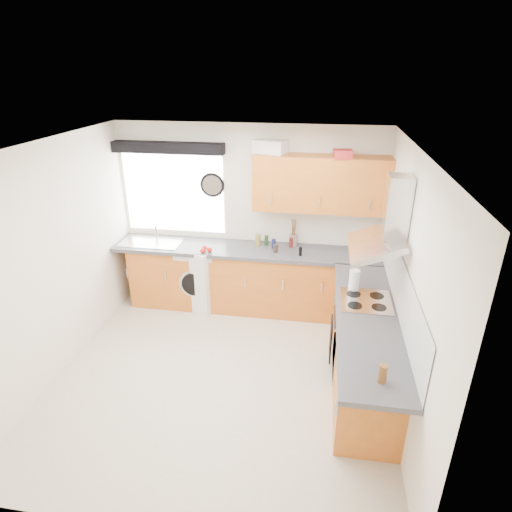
% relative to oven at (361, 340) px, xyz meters
% --- Properties ---
extents(ground_plane, '(3.60, 3.60, 0.00)m').
position_rel_oven_xyz_m(ground_plane, '(-1.50, -0.30, -0.42)').
color(ground_plane, beige).
extents(ceiling, '(3.60, 3.60, 0.02)m').
position_rel_oven_xyz_m(ceiling, '(-1.50, -0.30, 2.08)').
color(ceiling, white).
rests_on(ceiling, wall_back).
extents(wall_back, '(3.60, 0.02, 2.50)m').
position_rel_oven_xyz_m(wall_back, '(-1.50, 1.50, 0.82)').
color(wall_back, silver).
rests_on(wall_back, ground_plane).
extents(wall_front, '(3.60, 0.02, 2.50)m').
position_rel_oven_xyz_m(wall_front, '(-1.50, -2.10, 0.82)').
color(wall_front, silver).
rests_on(wall_front, ground_plane).
extents(wall_left, '(0.02, 3.60, 2.50)m').
position_rel_oven_xyz_m(wall_left, '(-3.30, -0.30, 0.82)').
color(wall_left, silver).
rests_on(wall_left, ground_plane).
extents(wall_right, '(0.02, 3.60, 2.50)m').
position_rel_oven_xyz_m(wall_right, '(0.30, -0.30, 0.82)').
color(wall_right, silver).
rests_on(wall_right, ground_plane).
extents(window, '(1.40, 0.02, 1.10)m').
position_rel_oven_xyz_m(window, '(-2.55, 1.49, 1.12)').
color(window, silver).
rests_on(window, wall_back).
extents(window_blind, '(1.50, 0.18, 0.14)m').
position_rel_oven_xyz_m(window_blind, '(-2.55, 1.40, 1.76)').
color(window_blind, black).
rests_on(window_blind, wall_back).
extents(splashback, '(0.01, 3.00, 0.54)m').
position_rel_oven_xyz_m(splashback, '(0.29, 0.00, 0.75)').
color(splashback, white).
rests_on(splashback, wall_right).
extents(base_cab_back, '(3.00, 0.58, 0.86)m').
position_rel_oven_xyz_m(base_cab_back, '(-1.60, 1.21, 0.01)').
color(base_cab_back, '#AA571B').
rests_on(base_cab_back, ground_plane).
extents(base_cab_corner, '(0.60, 0.60, 0.86)m').
position_rel_oven_xyz_m(base_cab_corner, '(0.00, 1.20, 0.01)').
color(base_cab_corner, '#AA571B').
rests_on(base_cab_corner, ground_plane).
extents(base_cab_right, '(0.58, 2.10, 0.86)m').
position_rel_oven_xyz_m(base_cab_right, '(0.01, -0.15, 0.01)').
color(base_cab_right, '#AA571B').
rests_on(base_cab_right, ground_plane).
extents(worktop_back, '(3.60, 0.62, 0.05)m').
position_rel_oven_xyz_m(worktop_back, '(-1.50, 1.20, 0.46)').
color(worktop_back, '#353539').
rests_on(worktop_back, base_cab_back).
extents(worktop_right, '(0.62, 2.42, 0.05)m').
position_rel_oven_xyz_m(worktop_right, '(0.00, -0.30, 0.46)').
color(worktop_right, '#353539').
rests_on(worktop_right, base_cab_right).
extents(sink, '(0.84, 0.46, 0.10)m').
position_rel_oven_xyz_m(sink, '(-2.83, 1.20, 0.52)').
color(sink, '#B9B9B9').
rests_on(sink, worktop_back).
extents(oven, '(0.56, 0.58, 0.85)m').
position_rel_oven_xyz_m(oven, '(0.00, 0.00, 0.00)').
color(oven, black).
rests_on(oven, ground_plane).
extents(hob_plate, '(0.52, 0.52, 0.01)m').
position_rel_oven_xyz_m(hob_plate, '(0.00, 0.00, 0.49)').
color(hob_plate, '#B9B9B9').
rests_on(hob_plate, worktop_right).
extents(extractor_hood, '(0.52, 0.78, 0.66)m').
position_rel_oven_xyz_m(extractor_hood, '(0.10, -0.00, 1.34)').
color(extractor_hood, '#B9B9B9').
rests_on(extractor_hood, wall_right).
extents(upper_cabinets, '(1.70, 0.35, 0.70)m').
position_rel_oven_xyz_m(upper_cabinets, '(-0.55, 1.32, 1.38)').
color(upper_cabinets, '#AA571B').
rests_on(upper_cabinets, wall_back).
extents(washing_machine, '(0.78, 0.77, 0.90)m').
position_rel_oven_xyz_m(washing_machine, '(-2.17, 1.22, 0.03)').
color(washing_machine, silver).
rests_on(washing_machine, ground_plane).
extents(wall_clock, '(0.33, 0.04, 0.33)m').
position_rel_oven_xyz_m(wall_clock, '(-2.00, 1.48, 1.26)').
color(wall_clock, black).
rests_on(wall_clock, wall_back).
extents(casserole, '(0.46, 0.39, 0.16)m').
position_rel_oven_xyz_m(casserole, '(-1.20, 1.42, 1.81)').
color(casserole, silver).
rests_on(casserole, upper_cabinets).
extents(storage_box, '(0.23, 0.20, 0.10)m').
position_rel_oven_xyz_m(storage_box, '(-0.31, 1.22, 1.77)').
color(storage_box, '#A42322').
rests_on(storage_box, upper_cabinets).
extents(utensil_pot, '(0.13, 0.13, 0.15)m').
position_rel_oven_xyz_m(utensil_pot, '(-0.87, 1.40, 0.56)').
color(utensil_pot, gray).
rests_on(utensil_pot, worktop_back).
extents(kitchen_roll, '(0.11, 0.11, 0.25)m').
position_rel_oven_xyz_m(kitchen_roll, '(-0.12, 0.22, 0.61)').
color(kitchen_roll, silver).
rests_on(kitchen_roll, worktop_right).
extents(tomato_cluster, '(0.19, 0.19, 0.07)m').
position_rel_oven_xyz_m(tomato_cluster, '(-2.00, 1.00, 0.52)').
color(tomato_cluster, red).
rests_on(tomato_cluster, worktop_back).
extents(jar_0, '(0.05, 0.05, 0.13)m').
position_rel_oven_xyz_m(jar_0, '(-0.90, 1.33, 0.55)').
color(jar_0, '#5A1313').
rests_on(jar_0, worktop_back).
extents(jar_1, '(0.04, 0.04, 0.12)m').
position_rel_oven_xyz_m(jar_1, '(-0.75, 1.07, 0.54)').
color(jar_1, black).
rests_on(jar_1, worktop_back).
extents(jar_2, '(0.07, 0.07, 0.16)m').
position_rel_oven_xyz_m(jar_2, '(-1.34, 1.31, 0.57)').
color(jar_2, olive).
rests_on(jar_2, worktop_back).
extents(jar_3, '(0.05, 0.05, 0.14)m').
position_rel_oven_xyz_m(jar_3, '(-1.23, 1.35, 0.56)').
color(jar_3, '#193613').
rests_on(jar_3, worktop_back).
extents(jar_4, '(0.06, 0.06, 0.13)m').
position_rel_oven_xyz_m(jar_4, '(-1.12, 1.26, 0.55)').
color(jar_4, '#131943').
rests_on(jar_4, worktop_back).
extents(jar_5, '(0.06, 0.06, 0.11)m').
position_rel_oven_xyz_m(jar_5, '(-1.08, 1.13, 0.54)').
color(jar_5, '#2F211A').
rests_on(jar_5, worktop_back).
extents(bottle_0, '(0.07, 0.07, 0.16)m').
position_rel_oven_xyz_m(bottle_0, '(0.03, -1.24, 0.56)').
color(bottle_0, brown).
rests_on(bottle_0, worktop_right).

